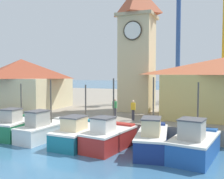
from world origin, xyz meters
name	(u,v)px	position (x,y,z in m)	size (l,w,h in m)	color
ground_plane	(41,161)	(0.00, 0.00, 0.00)	(300.00, 300.00, 0.00)	#386689
quay_wharf	(151,102)	(0.00, 26.68, 0.55)	(120.00, 40.00, 1.11)	gray
fishing_boat_left_outer	(17,126)	(-5.15, 3.96, 0.80)	(2.18, 4.20, 4.07)	#237A4C
fishing_boat_left_inner	(45,129)	(-2.75, 4.17, 0.75)	(2.30, 5.01, 4.39)	silver
fishing_boat_mid_left	(81,134)	(0.35, 3.94, 0.72)	(2.35, 5.10, 4.07)	#196B7F
fishing_boat_center	(109,137)	(2.58, 3.62, 0.77)	(2.64, 4.47, 4.54)	#AD2823
fishing_boat_mid_right	(152,139)	(5.30, 4.02, 0.80)	(2.48, 5.22, 4.62)	navy
fishing_boat_right_inner	(195,144)	(7.84, 3.71, 0.82)	(2.82, 4.79, 4.34)	#2356A8
clock_tower	(137,44)	(1.56, 13.54, 7.72)	(3.59, 3.59, 14.04)	beige
warehouse_left	(22,83)	(-11.14, 11.52, 3.83)	(9.45, 7.14, 5.31)	beige
port_crane_near	(179,49)	(4.42, 22.79, 7.97)	(4.33, 8.33, 18.72)	navy
dock_worker_near_tower	(133,110)	(2.81, 8.14, 1.95)	(0.34, 0.22, 1.62)	#33333D
dock_worker_along_quay	(115,108)	(1.04, 8.63, 1.95)	(0.34, 0.22, 1.62)	#33333D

